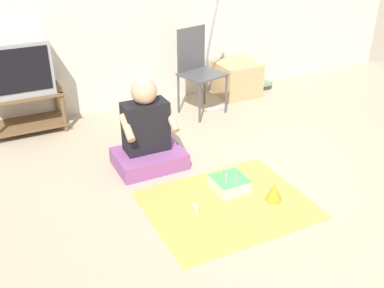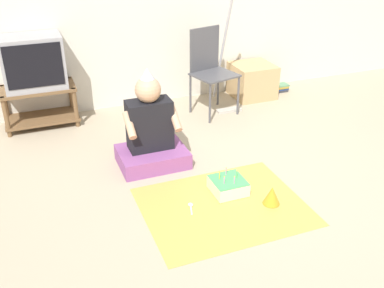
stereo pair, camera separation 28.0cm
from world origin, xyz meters
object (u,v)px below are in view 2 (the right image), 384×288
Objects in this scene: person_seated at (151,134)px; birthday_cake at (228,185)px; folding_chair at (210,66)px; cardboard_box_stack at (252,80)px; dust_mop at (225,74)px; party_hat_blue at (272,195)px; book_pile at (280,88)px; tv at (33,62)px.

person_seated is 0.82m from birthday_cake.
folding_chair reaches higher than cardboard_box_stack.
dust_mop is 9.04× the size of party_hat_blue.
birthday_cake is at bearing -57.53° from person_seated.
dust_mop is 0.95m from book_pile.
tv reaches higher than birthday_cake.
person_seated is (-1.57, -1.11, 0.09)m from cardboard_box_stack.
person_seated is at bearing -136.35° from folding_chair.
person_seated is at bearing 122.47° from birthday_cake.
dust_mop is at bearing 38.85° from person_seated.
cardboard_box_stack is 0.54× the size of person_seated.
book_pile is at bearing 29.54° from person_seated.
tv is 0.68× the size of person_seated.
cardboard_box_stack is 1.80× the size of birthday_cake.
birthday_cake reaches higher than party_hat_blue.
person_seated is at bearing -141.15° from dust_mop.
person_seated reaches higher than book_pile.
party_hat_blue is at bearing -54.89° from tv.
party_hat_blue reaches higher than book_pile.
party_hat_blue is (0.23, -0.27, 0.02)m from birthday_cake.
party_hat_blue is at bearing -122.78° from book_pile.
birthday_cake reaches higher than book_pile.
book_pile is at bearing 57.22° from party_hat_blue.
book_pile is (0.86, 0.22, -0.34)m from dust_mop.
tv is at bearing 178.53° from cardboard_box_stack.
cardboard_box_stack reaches higher than party_hat_blue.
cardboard_box_stack is at bearing 24.58° from dust_mop.
tv is at bearing 124.15° from birthday_cake.
folding_chair is at bearing 43.65° from person_seated.
folding_chair is at bearing -160.63° from cardboard_box_stack.
folding_chair is at bearing -167.18° from book_pile.
party_hat_blue is (-0.91, -2.04, -0.12)m from cardboard_box_stack.
person_seated is 3.32× the size of birthday_cake.
person_seated is at bearing 125.16° from party_hat_blue.
person_seated reaches higher than party_hat_blue.
dust_mop reaches higher than cardboard_box_stack.
person_seated is (0.82, -1.17, -0.39)m from tv.
folding_chair reaches higher than person_seated.
folding_chair is 0.24m from dust_mop.
birthday_cake is at bearing -107.94° from folding_chair.
book_pile is at bearing 14.29° from dust_mop.
cardboard_box_stack is 0.43m from book_pile.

